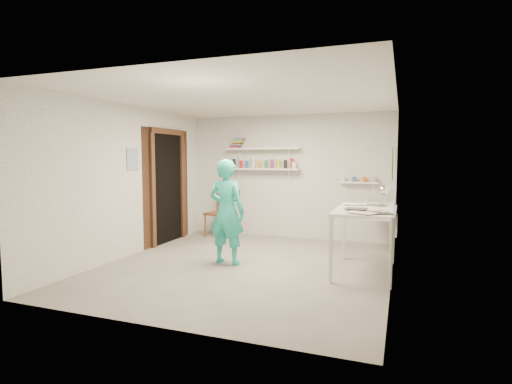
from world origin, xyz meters
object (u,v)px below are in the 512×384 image
(work_table, at_px, (365,241))
(desk_lamp, at_px, (384,190))
(wooden_chair, at_px, (218,214))
(wall_clock, at_px, (231,193))
(man, at_px, (227,212))
(belfast_sink, at_px, (379,209))

(work_table, xyz_separation_m, desk_lamp, (0.22, 0.53, 0.66))
(wooden_chair, height_order, work_table, wooden_chair)
(wall_clock, bearing_deg, work_table, 4.82)
(man, distance_m, work_table, 2.00)
(desk_lamp, bearing_deg, work_table, -112.42)
(desk_lamp, bearing_deg, wooden_chair, 161.93)
(belfast_sink, xyz_separation_m, desk_lamp, (0.11, -0.92, 0.40))
(belfast_sink, bearing_deg, man, -141.10)
(man, xyz_separation_m, desk_lamp, (2.18, 0.75, 0.32))
(wall_clock, xyz_separation_m, wooden_chair, (-0.98, 1.57, -0.57))
(wooden_chair, bearing_deg, desk_lamp, -0.22)
(man, bearing_deg, wall_clock, -80.43)
(belfast_sink, distance_m, wall_clock, 2.57)
(belfast_sink, bearing_deg, wall_clock, -145.20)
(man, xyz_separation_m, wooden_chair, (-1.00, 1.79, -0.31))
(wall_clock, distance_m, work_table, 2.07)
(work_table, bearing_deg, desk_lamp, 67.58)
(wooden_chair, xyz_separation_m, work_table, (2.96, -1.56, -0.02))
(wooden_chair, distance_m, desk_lamp, 3.40)
(wooden_chair, bearing_deg, work_table, -10.00)
(man, xyz_separation_m, work_table, (1.96, 0.22, -0.34))
(desk_lamp, bearing_deg, wall_clock, -166.48)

